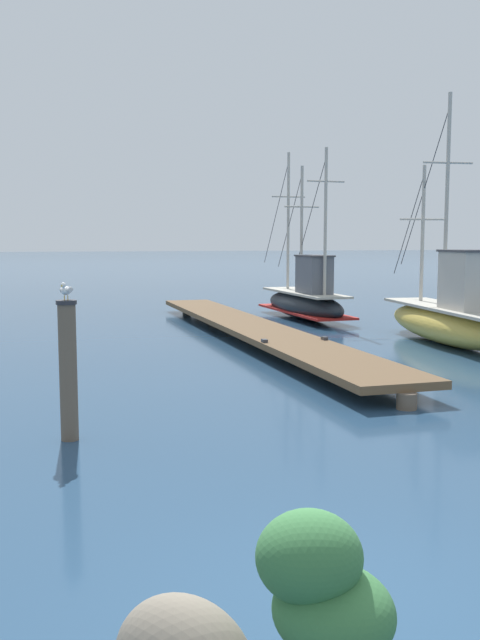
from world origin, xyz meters
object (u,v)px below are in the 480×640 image
at_px(perched_seagull, 66,290).
at_px(coastal_shrub, 324,602).
at_px(fishing_boat_1, 305,299).
at_px(fishing_boat_0, 451,316).
at_px(mooring_piling, 68,368).

bearing_deg(perched_seagull, coastal_shrub, -82.27).
xyz_separation_m(fishing_boat_1, perched_seagull, (-9.68, -13.85, 1.48)).
bearing_deg(perched_seagull, fishing_boat_0, 30.68).
bearing_deg(fishing_boat_1, perched_seagull, -124.94).
relative_size(fishing_boat_0, coastal_shrub, 5.41).
bearing_deg(fishing_boat_1, coastal_shrub, -112.84).
distance_m(mooring_piling, coastal_shrub, 6.97).
relative_size(mooring_piling, perched_seagull, 5.63).
bearing_deg(mooring_piling, perched_seagull, 68.84).
xyz_separation_m(perched_seagull, coastal_shrub, (0.94, -6.91, -1.36)).
distance_m(fishing_boat_0, mooring_piling, 12.86).
distance_m(mooring_piling, perched_seagull, 1.15).
xyz_separation_m(fishing_boat_0, perched_seagull, (-11.06, -6.56, 1.42)).
bearing_deg(coastal_shrub, perched_seagull, 97.73).
xyz_separation_m(mooring_piling, perched_seagull, (0.00, 0.01, 1.15)).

